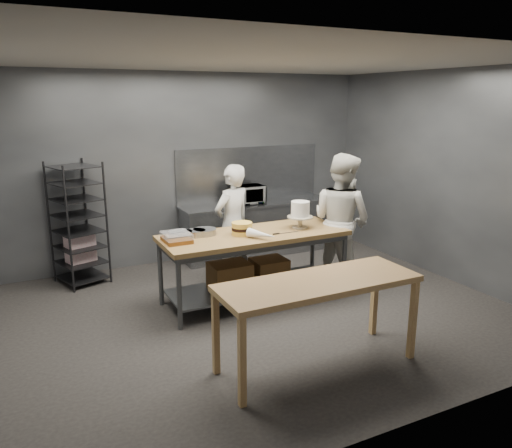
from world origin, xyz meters
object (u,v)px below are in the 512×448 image
Objects in this scene: work_table at (251,259)px; speed_rack at (78,225)px; chef_right at (341,220)px; near_counter at (318,289)px; chef_behind at (232,224)px; layer_cake at (242,229)px; microwave at (247,195)px; frosted_cake_stand at (300,211)px.

speed_rack is at bearing 138.12° from work_table.
chef_right is (3.29, -1.71, 0.08)m from speed_rack.
near_counter is 1.14× the size of speed_rack.
chef_behind is 6.60× the size of layer_cake.
work_table is 1.79m from near_counter.
layer_cake is (-1.53, -0.01, 0.06)m from chef_right.
speed_rack is 2.18m from chef_behind.
microwave is 2.09× the size of layer_cake.
layer_cake is (1.76, -1.72, 0.14)m from speed_rack.
near_counter is 1.07× the size of chef_right.
speed_rack is 4.88× the size of frosted_cake_stand.
layer_cake is (-0.92, -1.80, -0.05)m from microwave.
chef_right is at bearing 49.15° from near_counter.
near_counter is at bearing -89.86° from layer_cake.
chef_right is 7.23× the size of layer_cake.
chef_behind is 4.77× the size of frosted_cake_stand.
layer_cake reaches higher than work_table.
speed_rack is at bearing -46.69° from chef_behind.
frosted_cake_stand is 0.85m from layer_cake.
microwave is at bearing 62.98° from layer_cake.
work_table is at bearing 63.75° from chef_behind.
microwave is 1.83m from frosted_cake_stand.
frosted_cake_stand is (-0.70, -0.04, 0.21)m from chef_right.
chef_right reaches higher than chef_behind.
chef_behind reaches higher than microwave.
layer_cake reaches higher than near_counter.
work_table is 1.28× the size of chef_right.
chef_behind is 1.53m from chef_right.
speed_rack reaches higher than frosted_cake_stand.
speed_rack is at bearing 135.68° from layer_cake.
microwave is at bearing -145.95° from chef_behind.
near_counter is 2.34m from chef_right.
chef_right is 1.89m from microwave.
work_table is 6.69× the size of frosted_cake_stand.
microwave is (-0.61, 1.79, 0.11)m from chef_right.
work_table is 1.20× the size of near_counter.
speed_rack reaches higher than chef_behind.
layer_cake is (-0.14, -0.02, 0.43)m from work_table.
chef_right reaches higher than layer_cake.
near_counter is 3.89m from speed_rack.
frosted_cake_stand is (0.69, -0.05, 0.57)m from work_table.
work_table is 2.00m from microwave.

